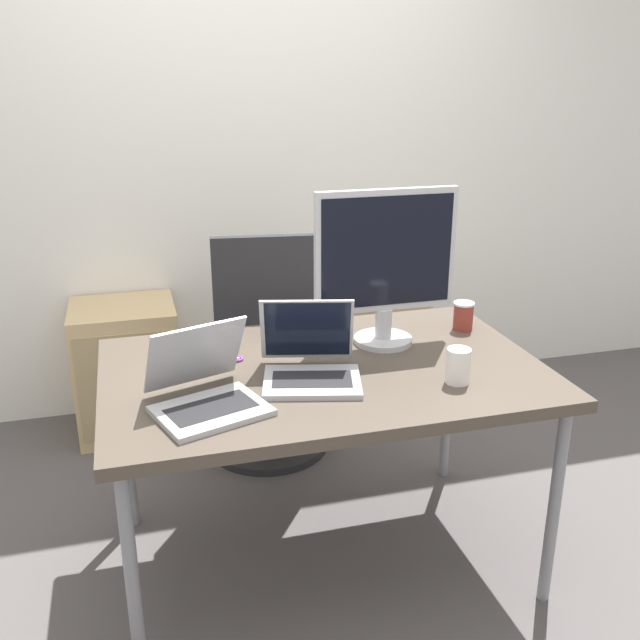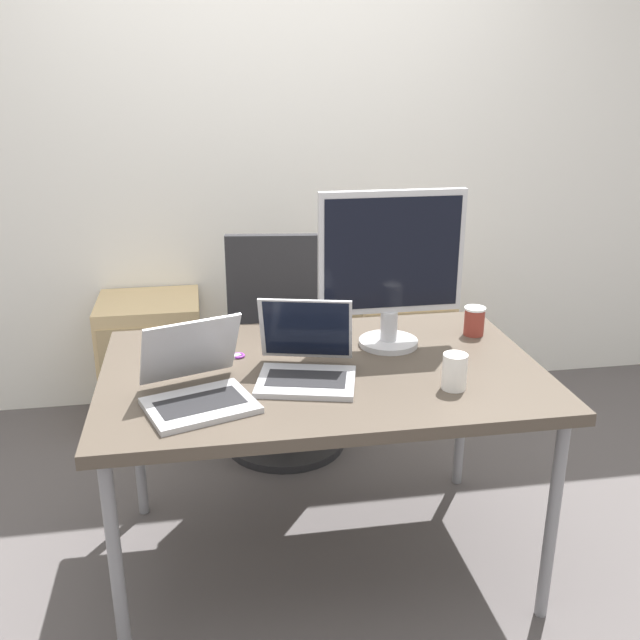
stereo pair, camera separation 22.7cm
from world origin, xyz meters
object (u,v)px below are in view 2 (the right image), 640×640
Objects in this scene: office_chair at (284,372)px; laptop_right at (306,363)px; monitor at (391,266)px; cabinet_left at (153,361)px; cabinet_right at (398,345)px; coffee_cup_brown at (474,321)px; coffee_cup_white at (455,372)px; laptop_left at (197,386)px.

laptop_right is at bearing -91.73° from office_chair.
laptop_right is 0.47m from monitor.
cabinet_right is (1.25, 0.00, 0.00)m from cabinet_left.
office_chair is 1.69× the size of cabinet_left.
cabinet_right is 1.12m from coffee_cup_brown.
laptop_right is 0.67× the size of monitor.
office_chair is at bearing 112.09° from coffee_cup_white.
laptop_left is at bearing -153.34° from monitor.
monitor is at bearing 34.68° from laptop_right.
coffee_cup_brown is (0.64, -0.58, 0.41)m from office_chair.
laptop_right is at bearing -117.69° from cabinet_right.
laptop_left is 0.79m from monitor.
laptop_right reaches higher than laptop_left.
laptop_left is at bearing 176.67° from coffee_cup_white.
cabinet_right is 1.33m from monitor.
coffee_cup_white is at bearing -54.76° from cabinet_left.
coffee_cup_brown is (0.23, 0.43, -0.00)m from coffee_cup_white.
office_chair is 1.94× the size of monitor.
cabinet_right is 1.79m from laptop_left.
laptop_left reaches higher than coffee_cup_brown.
laptop_left is (-0.37, -0.97, 0.41)m from office_chair.
office_chair is 1.17m from coffee_cup_white.
office_chair is at bearing 88.27° from laptop_right.
office_chair is at bearing 137.88° from coffee_cup_brown.
monitor is 5.19× the size of coffee_cup_brown.
office_chair reaches higher than coffee_cup_brown.
laptop_left is 0.78m from coffee_cup_white.
coffee_cup_white reaches higher than coffee_cup_brown.
laptop_right is (-0.03, -0.86, 0.41)m from office_chair.
laptop_left is (0.24, -1.39, 0.49)m from cabinet_left.
cabinet_right is 5.62× the size of coffee_cup_white.
monitor is 0.41m from coffee_cup_brown.
cabinet_right is (0.65, 0.43, -0.08)m from office_chair.
office_chair reaches higher than laptop_left.
laptop_left is 0.36m from laptop_right.
laptop_left reaches higher than coffee_cup_white.
monitor is at bearing 26.66° from laptop_left.
cabinet_right is 1.54× the size of laptop_left.
laptop_right is (0.34, 0.11, 0.00)m from laptop_left.
laptop_right is 3.26× the size of coffee_cup_white.
coffee_cup_brown is (1.25, -1.00, 0.49)m from cabinet_left.
coffee_cup_white is (0.44, -0.15, 0.01)m from laptop_right.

